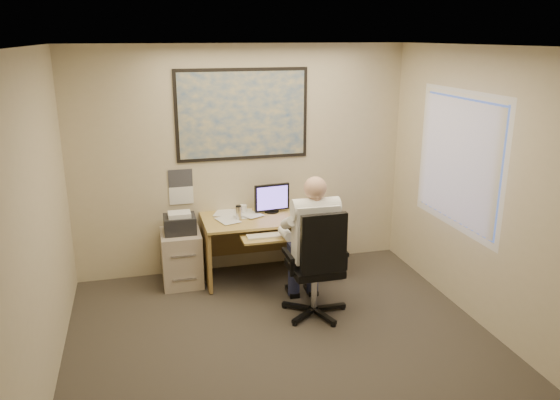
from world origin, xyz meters
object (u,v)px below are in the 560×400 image
object	(u,v)px
desk	(298,238)
person	(314,247)
filing_cabinet	(181,253)
office_chair	(316,285)

from	to	relation	value
desk	person	size ratio (longest dim) A/B	1.09
filing_cabinet	person	distance (m)	1.68
desk	person	bearing A→B (deg)	-97.64
desk	office_chair	size ratio (longest dim) A/B	1.37
office_chair	person	bearing A→B (deg)	89.10
desk	person	distance (m)	1.07
desk	office_chair	bearing A→B (deg)	-97.08
person	office_chair	bearing A→B (deg)	-88.67
office_chair	desk	bearing A→B (deg)	82.37
desk	person	world-z (taller)	person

